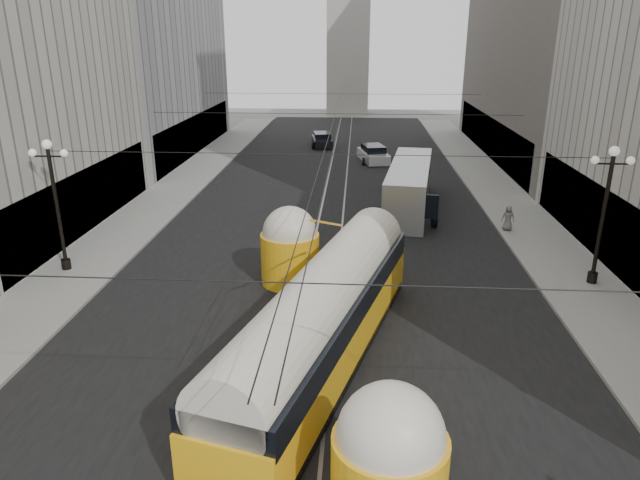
# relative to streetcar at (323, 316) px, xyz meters

# --- Properties ---
(road) EXTENTS (20.00, 85.00, 0.02)m
(road) POSITION_rel_streetcar_xyz_m (-0.50, 21.97, -1.83)
(road) COLOR black
(road) RESTS_ON ground
(sidewalk_left) EXTENTS (4.00, 72.00, 0.15)m
(sidewalk_left) POSITION_rel_streetcar_xyz_m (-12.50, 25.47, -1.76)
(sidewalk_left) COLOR gray
(sidewalk_left) RESTS_ON ground
(sidewalk_right) EXTENTS (4.00, 72.00, 0.15)m
(sidewalk_right) POSITION_rel_streetcar_xyz_m (11.50, 25.47, -1.76)
(sidewalk_right) COLOR gray
(sidewalk_right) RESTS_ON ground
(rail_left) EXTENTS (0.12, 85.00, 0.04)m
(rail_left) POSITION_rel_streetcar_xyz_m (-1.25, 21.97, -1.83)
(rail_left) COLOR gray
(rail_left) RESTS_ON ground
(rail_right) EXTENTS (0.12, 85.00, 0.04)m
(rail_right) POSITION_rel_streetcar_xyz_m (0.25, 21.97, -1.83)
(rail_right) COLOR gray
(rail_right) RESTS_ON ground
(distant_tower) EXTENTS (6.00, 6.00, 31.36)m
(distant_tower) POSITION_rel_streetcar_xyz_m (-0.50, 69.47, 13.14)
(distant_tower) COLOR #B2AFA8
(distant_tower) RESTS_ON ground
(lamppost_left_mid) EXTENTS (1.86, 0.44, 6.37)m
(lamppost_left_mid) POSITION_rel_streetcar_xyz_m (-13.10, 7.47, 1.91)
(lamppost_left_mid) COLOR black
(lamppost_left_mid) RESTS_ON sidewalk_left
(lamppost_right_mid) EXTENTS (1.86, 0.44, 6.37)m
(lamppost_right_mid) POSITION_rel_streetcar_xyz_m (12.10, 7.47, 1.91)
(lamppost_right_mid) COLOR black
(lamppost_right_mid) RESTS_ON sidewalk_right
(catenary) EXTENTS (25.00, 72.00, 0.23)m
(catenary) POSITION_rel_streetcar_xyz_m (-0.38, 20.96, 4.05)
(catenary) COLOR black
(catenary) RESTS_ON ground
(streetcar) EXTENTS (6.61, 16.56, 3.75)m
(streetcar) POSITION_rel_streetcar_xyz_m (0.00, 0.00, 0.00)
(streetcar) COLOR yellow
(streetcar) RESTS_ON ground
(city_bus) EXTENTS (4.13, 12.16, 3.02)m
(city_bus) POSITION_rel_streetcar_xyz_m (4.58, 19.57, -0.18)
(city_bus) COLOR #B4B7BA
(city_bus) RESTS_ON ground
(sedan_white_far) EXTENTS (3.05, 5.18, 1.53)m
(sedan_white_far) POSITION_rel_streetcar_xyz_m (2.56, 34.56, -1.14)
(sedan_white_far) COLOR white
(sedan_white_far) RESTS_ON ground
(sedan_dark_far) EXTENTS (2.53, 4.77, 1.43)m
(sedan_dark_far) POSITION_rel_streetcar_xyz_m (-2.61, 42.04, -1.18)
(sedan_dark_far) COLOR black
(sedan_dark_far) RESTS_ON ground
(pedestrian_sidewalk_right) EXTENTS (0.77, 0.51, 1.51)m
(pedestrian_sidewalk_right) POSITION_rel_streetcar_xyz_m (10.00, 14.92, -0.93)
(pedestrian_sidewalk_right) COLOR slate
(pedestrian_sidewalk_right) RESTS_ON sidewalk_right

